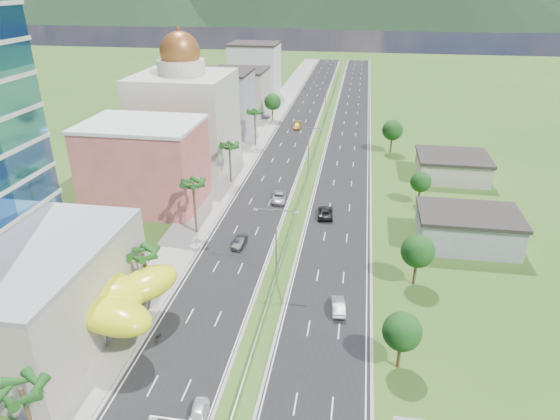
% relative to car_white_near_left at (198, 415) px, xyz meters
% --- Properties ---
extents(ground, '(500.00, 500.00, 0.00)m').
position_rel_car_white_near_left_xyz_m(ground, '(3.20, 15.57, -0.75)').
color(ground, '#2D5119').
rests_on(ground, ground).
extents(road_left, '(11.00, 260.00, 0.04)m').
position_rel_car_white_near_left_xyz_m(road_left, '(-4.30, 105.57, -0.73)').
color(road_left, black).
rests_on(road_left, ground).
extents(road_right, '(11.00, 260.00, 0.04)m').
position_rel_car_white_near_left_xyz_m(road_right, '(10.70, 105.57, -0.73)').
color(road_right, black).
rests_on(road_right, ground).
extents(sidewalk_left, '(7.00, 260.00, 0.12)m').
position_rel_car_white_near_left_xyz_m(sidewalk_left, '(-13.80, 105.57, -0.69)').
color(sidewalk_left, gray).
rests_on(sidewalk_left, ground).
extents(median_guardrail, '(0.10, 216.06, 0.76)m').
position_rel_car_white_near_left_xyz_m(median_guardrail, '(3.20, 87.56, -0.13)').
color(median_guardrail, gray).
rests_on(median_guardrail, ground).
extents(streetlight_median_b, '(6.04, 0.25, 11.00)m').
position_rel_car_white_near_left_xyz_m(streetlight_median_b, '(3.20, 25.57, 6.00)').
color(streetlight_median_b, gray).
rests_on(streetlight_median_b, ground).
extents(streetlight_median_c, '(6.04, 0.25, 11.00)m').
position_rel_car_white_near_left_xyz_m(streetlight_median_c, '(3.20, 65.57, 6.00)').
color(streetlight_median_c, gray).
rests_on(streetlight_median_c, ground).
extents(streetlight_median_d, '(6.04, 0.25, 11.00)m').
position_rel_car_white_near_left_xyz_m(streetlight_median_d, '(3.20, 110.57, 6.00)').
color(streetlight_median_d, gray).
rests_on(streetlight_median_d, ground).
extents(streetlight_median_e, '(6.04, 0.25, 11.00)m').
position_rel_car_white_near_left_xyz_m(streetlight_median_e, '(3.20, 155.57, 6.00)').
color(streetlight_median_e, gray).
rests_on(streetlight_median_e, ground).
extents(lime_canopy, '(18.00, 15.00, 7.40)m').
position_rel_car_white_near_left_xyz_m(lime_canopy, '(-16.80, 11.56, 4.24)').
color(lime_canopy, yellow).
rests_on(lime_canopy, ground).
extents(pink_shophouse, '(20.00, 15.00, 15.00)m').
position_rel_car_white_near_left_xyz_m(pink_shophouse, '(-24.80, 47.57, 6.75)').
color(pink_shophouse, '#B8534B').
rests_on(pink_shophouse, ground).
extents(domed_building, '(20.00, 20.00, 28.70)m').
position_rel_car_white_near_left_xyz_m(domed_building, '(-24.80, 70.57, 10.61)').
color(domed_building, '#BEB99D').
rests_on(domed_building, ground).
extents(midrise_grey, '(16.00, 15.00, 16.00)m').
position_rel_car_white_near_left_xyz_m(midrise_grey, '(-23.80, 95.57, 7.25)').
color(midrise_grey, gray).
rests_on(midrise_grey, ground).
extents(midrise_beige, '(16.00, 15.00, 13.00)m').
position_rel_car_white_near_left_xyz_m(midrise_beige, '(-23.80, 117.57, 5.75)').
color(midrise_beige, '#B3A794').
rests_on(midrise_beige, ground).
extents(midrise_white, '(16.00, 15.00, 18.00)m').
position_rel_car_white_near_left_xyz_m(midrise_white, '(-23.80, 140.57, 8.25)').
color(midrise_white, silver).
rests_on(midrise_white, ground).
extents(shed_near, '(15.00, 10.00, 5.00)m').
position_rel_car_white_near_left_xyz_m(shed_near, '(31.20, 40.57, 1.75)').
color(shed_near, gray).
rests_on(shed_near, ground).
extents(shed_far, '(14.00, 12.00, 4.40)m').
position_rel_car_white_near_left_xyz_m(shed_far, '(33.20, 70.57, 1.45)').
color(shed_far, '#B3A794').
rests_on(shed_far, ground).
extents(palm_tree_a, '(3.60, 3.60, 9.10)m').
position_rel_car_white_near_left_xyz_m(palm_tree_a, '(-12.30, -6.43, 7.27)').
color(palm_tree_a, '#47301C').
rests_on(palm_tree_a, ground).
extents(palm_tree_b, '(3.60, 3.60, 8.10)m').
position_rel_car_white_near_left_xyz_m(palm_tree_b, '(-12.30, 17.57, 6.31)').
color(palm_tree_b, '#47301C').
rests_on(palm_tree_b, ground).
extents(palm_tree_c, '(3.60, 3.60, 9.60)m').
position_rel_car_white_near_left_xyz_m(palm_tree_c, '(-12.30, 37.57, 7.75)').
color(palm_tree_c, '#47301C').
rests_on(palm_tree_c, ground).
extents(palm_tree_d, '(3.60, 3.60, 8.60)m').
position_rel_car_white_near_left_xyz_m(palm_tree_d, '(-12.30, 60.57, 6.79)').
color(palm_tree_d, '#47301C').
rests_on(palm_tree_d, ground).
extents(palm_tree_e, '(3.60, 3.60, 9.40)m').
position_rel_car_white_near_left_xyz_m(palm_tree_e, '(-12.30, 85.57, 7.56)').
color(palm_tree_e, '#47301C').
rests_on(palm_tree_e, ground).
extents(leafy_tree_lfar, '(4.90, 4.90, 8.05)m').
position_rel_car_white_near_left_xyz_m(leafy_tree_lfar, '(-12.30, 110.57, 4.83)').
color(leafy_tree_lfar, '#47301C').
rests_on(leafy_tree_lfar, ground).
extents(leafy_tree_ra, '(4.20, 4.20, 6.90)m').
position_rel_car_white_near_left_xyz_m(leafy_tree_ra, '(19.20, 10.57, 4.03)').
color(leafy_tree_ra, '#47301C').
rests_on(leafy_tree_ra, ground).
extents(leafy_tree_rb, '(4.55, 4.55, 7.47)m').
position_rel_car_white_near_left_xyz_m(leafy_tree_rb, '(22.20, 27.57, 4.43)').
color(leafy_tree_rb, '#47301C').
rests_on(leafy_tree_rb, ground).
extents(leafy_tree_rc, '(3.85, 3.85, 6.33)m').
position_rel_car_white_near_left_xyz_m(leafy_tree_rc, '(25.20, 55.57, 3.63)').
color(leafy_tree_rc, '#47301C').
rests_on(leafy_tree_rc, ground).
extents(leafy_tree_rd, '(4.90, 4.90, 8.05)m').
position_rel_car_white_near_left_xyz_m(leafy_tree_rd, '(21.20, 85.57, 4.83)').
color(leafy_tree_rd, '#47301C').
rests_on(leafy_tree_rd, ground).
extents(mountain_ridge, '(860.00, 140.00, 90.00)m').
position_rel_car_white_near_left_xyz_m(mountain_ridge, '(63.20, 465.57, -0.75)').
color(mountain_ridge, black).
rests_on(mountain_ridge, ground).
extents(car_white_near_left, '(2.14, 4.32, 1.42)m').
position_rel_car_white_near_left_xyz_m(car_white_near_left, '(0.00, 0.00, 0.00)').
color(car_white_near_left, silver).
rests_on(car_white_near_left, road_left).
extents(car_dark_left, '(1.74, 4.39, 1.42)m').
position_rel_car_white_near_left_xyz_m(car_dark_left, '(-4.10, 34.11, 0.00)').
color(car_dark_left, black).
rests_on(car_dark_left, road_left).
extents(car_silver_mid_left, '(3.19, 5.96, 1.59)m').
position_rel_car_white_near_left_xyz_m(car_silver_mid_left, '(-0.81, 52.45, 0.09)').
color(car_silver_mid_left, '#919398').
rests_on(car_silver_mid_left, road_left).
extents(car_yellow_far_left, '(2.33, 5.38, 1.54)m').
position_rel_car_white_near_left_xyz_m(car_yellow_far_left, '(-3.93, 103.23, 0.06)').
color(car_yellow_far_left, '#C98C17').
rests_on(car_yellow_far_left, road_left).
extents(car_silver_right, '(2.07, 4.68, 1.49)m').
position_rel_car_white_near_left_xyz_m(car_silver_right, '(12.19, 19.66, 0.04)').
color(car_silver_right, '#A1A3A8').
rests_on(car_silver_right, road_right).
extents(car_dark_far_right, '(3.02, 5.85, 1.58)m').
position_rel_car_white_near_left_xyz_m(car_dark_far_right, '(8.38, 47.21, 0.08)').
color(car_dark_far_right, black).
rests_on(car_dark_far_right, road_right).
extents(motorcycle, '(0.64, 1.77, 1.11)m').
position_rel_car_white_near_left_xyz_m(motorcycle, '(-8.23, 10.50, -0.15)').
color(motorcycle, black).
rests_on(motorcycle, road_left).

